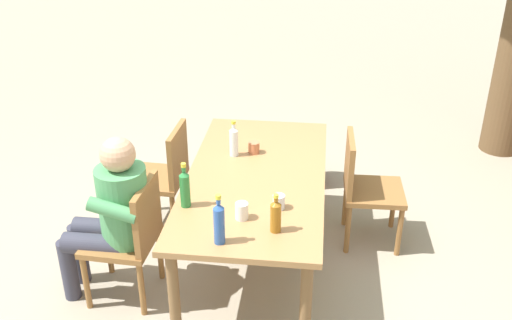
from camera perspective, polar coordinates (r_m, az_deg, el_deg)
The scene contains 14 objects.
ground_plane at distance 4.41m, azimuth 0.00°, elevation -10.00°, with size 24.00×24.00×0.00m, color gray.
dining_table at distance 4.04m, azimuth 0.00°, elevation -2.53°, with size 1.86×0.94×0.74m.
chair_near_right at distance 3.94m, azimuth -11.99°, elevation -7.07°, with size 0.46×0.46×0.87m.
chair_far_left at distance 4.48m, azimuth 10.44°, elevation -2.34°, with size 0.45×0.45×0.87m.
chair_near_left at distance 4.62m, azimuth -8.90°, elevation -1.24°, with size 0.46×0.46×0.87m.
person_in_white_shirt at distance 3.89m, azimuth -13.74°, elevation -4.85°, with size 0.47×0.62×1.18m.
bottle_blue at distance 3.27m, azimuth -3.61°, elevation -6.07°, with size 0.06×0.06×0.31m.
bottle_amber at distance 3.38m, azimuth 1.93°, elevation -5.40°, with size 0.06×0.06×0.25m.
bottle_clear at distance 4.22m, azimuth -2.17°, elevation 1.89°, with size 0.06×0.06×0.27m.
bottle_green at distance 3.63m, azimuth -6.93°, elevation -2.71°, with size 0.06×0.06×0.30m.
cup_terracotta at distance 4.29m, azimuth -0.20°, elevation 1.22°, with size 0.08×0.08×0.09m, color #BC6B47.
cup_white at distance 3.52m, azimuth -1.40°, elevation -4.98°, with size 0.08×0.08×0.11m, color white.
cup_glass at distance 3.62m, azimuth 2.23°, elevation -4.09°, with size 0.08×0.08×0.09m, color silver.
backpack_by_far_side at distance 5.36m, azimuth 5.46°, elevation -0.09°, with size 0.29×0.22×0.44m.
Camera 1 is at (3.47, 0.41, 2.69)m, focal length 41.17 mm.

